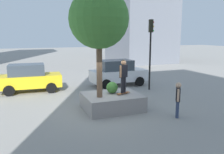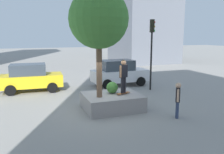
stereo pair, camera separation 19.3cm
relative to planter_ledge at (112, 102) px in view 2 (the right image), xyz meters
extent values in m
plane|color=gray|center=(-0.46, -0.04, -0.39)|extent=(120.00, 120.00, 0.00)
cube|color=gray|center=(0.00, 0.00, 0.00)|extent=(2.85, 2.34, 0.78)
cylinder|color=brown|center=(-0.75, -0.26, 1.87)|extent=(0.28, 0.28, 2.97)
sphere|color=#3D7A33|center=(-0.75, -0.26, 4.13)|extent=(2.81, 2.81, 2.81)
sphere|color=#3D7A33|center=(0.09, 0.22, 0.69)|extent=(0.60, 0.60, 0.60)
cube|color=brown|center=(0.55, -0.19, 0.45)|extent=(0.83, 0.45, 0.02)
sphere|color=beige|center=(0.33, -0.35, 0.42)|extent=(0.06, 0.06, 0.06)
sphere|color=beige|center=(0.28, -0.19, 0.42)|extent=(0.06, 0.06, 0.06)
sphere|color=beige|center=(0.82, -0.19, 0.42)|extent=(0.06, 0.06, 0.06)
sphere|color=beige|center=(0.77, -0.03, 0.42)|extent=(0.06, 0.06, 0.06)
cylinder|color=black|center=(0.63, -0.14, 0.86)|extent=(0.15, 0.15, 0.81)
cylinder|color=black|center=(0.47, -0.24, 0.86)|extent=(0.15, 0.15, 0.81)
cube|color=black|center=(0.55, -0.19, 1.58)|extent=(0.49, 0.40, 0.63)
cylinder|color=#9E7251|center=(0.76, -0.07, 1.60)|extent=(0.10, 0.10, 0.60)
cylinder|color=#9E7251|center=(0.34, -0.31, 1.60)|extent=(0.10, 0.10, 0.60)
sphere|color=#9E7251|center=(0.55, -0.19, 2.03)|extent=(0.26, 0.26, 0.26)
cube|color=gold|center=(-3.76, 5.46, 0.35)|extent=(4.08, 1.86, 0.80)
cube|color=#38424C|center=(-3.96, 5.47, 1.11)|extent=(2.31, 1.58, 0.72)
cylinder|color=black|center=(-2.45, 6.25, -0.05)|extent=(0.69, 0.23, 0.68)
cylinder|color=black|center=(-2.52, 4.57, -0.05)|extent=(0.69, 0.23, 0.68)
cylinder|color=black|center=(-5.01, 6.36, -0.05)|extent=(0.69, 0.23, 0.68)
cylinder|color=black|center=(-5.08, 4.68, -0.05)|extent=(0.69, 0.23, 0.68)
cube|color=white|center=(2.51, 5.17, 0.38)|extent=(4.20, 1.87, 0.83)
cube|color=#38424C|center=(2.30, 5.16, 1.17)|extent=(2.37, 1.61, 0.75)
cylinder|color=black|center=(3.81, 6.08, -0.04)|extent=(0.71, 0.23, 0.71)
cylinder|color=black|center=(3.87, 4.34, -0.04)|extent=(0.71, 0.23, 0.71)
cylinder|color=black|center=(1.16, 6.00, -0.04)|extent=(0.71, 0.23, 0.71)
cylinder|color=black|center=(1.21, 4.26, -0.04)|extent=(0.71, 0.23, 0.71)
cylinder|color=black|center=(3.98, 3.10, 1.58)|extent=(0.12, 0.12, 3.93)
cube|color=black|center=(3.98, 3.10, 3.97)|extent=(0.29, 0.32, 0.85)
sphere|color=red|center=(4.13, 3.08, 4.22)|extent=(0.14, 0.14, 0.14)
sphere|color=gold|center=(4.13, 3.08, 3.94)|extent=(0.14, 0.14, 0.14)
sphere|color=green|center=(4.13, 3.08, 3.66)|extent=(0.14, 0.14, 0.14)
cylinder|color=navy|center=(2.32, -2.34, 0.00)|extent=(0.14, 0.14, 0.79)
cylinder|color=navy|center=(2.42, -2.18, 0.00)|extent=(0.14, 0.14, 0.79)
cube|color=black|center=(2.37, -2.26, 0.70)|extent=(0.41, 0.47, 0.61)
cylinder|color=#D8AD8C|center=(2.24, -2.45, 0.72)|extent=(0.10, 0.10, 0.58)
cylinder|color=#D8AD8C|center=(2.50, -2.07, 0.72)|extent=(0.10, 0.10, 0.58)
sphere|color=#D8AD8C|center=(2.37, -2.26, 1.14)|extent=(0.26, 0.26, 0.26)
camera|label=1|loc=(-4.19, -10.89, 3.40)|focal=37.63mm
camera|label=2|loc=(-4.01, -10.96, 3.40)|focal=37.63mm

